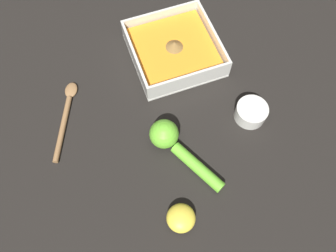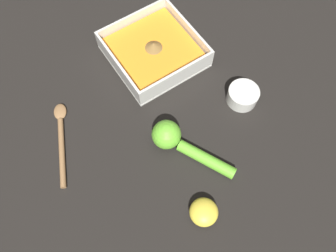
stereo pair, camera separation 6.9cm
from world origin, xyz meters
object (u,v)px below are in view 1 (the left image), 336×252
(lemon_squeezer, at_px, (172,142))
(wooden_spoon, at_px, (66,115))
(square_dish, at_px, (174,51))
(lemon_half, at_px, (181,218))
(spice_bowl, at_px, (251,113))

(lemon_squeezer, bearing_deg, wooden_spoon, 26.63)
(square_dish, bearing_deg, wooden_spoon, -165.52)
(lemon_squeezer, height_order, wooden_spoon, lemon_squeezer)
(lemon_squeezer, xyz_separation_m, wooden_spoon, (-0.20, 0.15, -0.02))
(lemon_squeezer, distance_m, lemon_half, 0.15)
(spice_bowl, relative_size, lemon_squeezer, 0.39)
(square_dish, distance_m, wooden_spoon, 0.29)
(square_dish, xyz_separation_m, spice_bowl, (0.10, -0.21, -0.00))
(wooden_spoon, bearing_deg, spice_bowl, -86.21)
(spice_bowl, relative_size, wooden_spoon, 0.37)
(spice_bowl, distance_m, lemon_squeezer, 0.19)
(lemon_half, bearing_deg, lemon_squeezer, 76.17)
(wooden_spoon, bearing_deg, square_dish, -51.98)
(spice_bowl, height_order, lemon_half, spice_bowl)
(lemon_squeezer, distance_m, wooden_spoon, 0.25)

